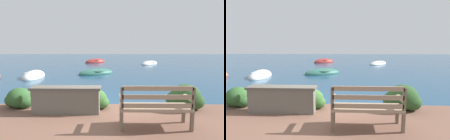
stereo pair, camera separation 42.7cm
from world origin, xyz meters
TOP-DOWN VIEW (x-y plane):
  - ground_plane at (0.00, 0.00)m, footprint 80.00×80.00m
  - park_bench at (1.15, -1.50)m, footprint 1.47×0.48m
  - stone_wall at (-0.91, -0.68)m, footprint 1.76×0.39m
  - hedge_clump_far_left at (-2.34, -0.31)m, footprint 0.82×0.59m
  - hedge_clump_left at (-0.21, -0.33)m, footprint 0.77×0.56m
  - hedge_clump_centre at (2.24, -0.35)m, footprint 1.00×0.72m
  - rowboat_nearest at (-4.71, 5.73)m, footprint 1.35×2.58m
  - rowboat_mid at (-0.95, 7.09)m, footprint 2.78×2.24m
  - rowboat_far at (4.21, 14.17)m, footprint 2.80×3.32m
  - rowboat_outer at (-1.94, 15.67)m, footprint 2.63×2.23m

SIDE VIEW (x-z plane):
  - ground_plane at x=0.00m, z-range 0.00..0.00m
  - rowboat_far at x=4.21m, z-range -0.27..0.38m
  - rowboat_mid at x=-0.95m, z-range -0.28..0.40m
  - rowboat_nearest at x=-4.71m, z-range -0.31..0.45m
  - rowboat_outer at x=-1.94m, z-range -0.36..0.50m
  - hedge_clump_left at x=-0.21m, z-range 0.18..0.71m
  - hedge_clump_far_left at x=-2.34m, z-range 0.18..0.74m
  - hedge_clump_centre at x=2.24m, z-range 0.17..0.85m
  - stone_wall at x=-0.91m, z-range 0.22..0.90m
  - park_bench at x=1.15m, z-range 0.24..1.17m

